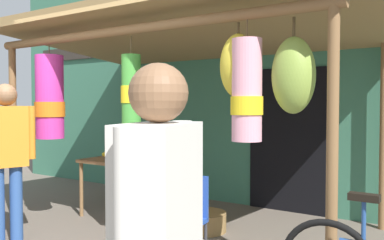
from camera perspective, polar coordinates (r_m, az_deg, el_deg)
name	(u,v)px	position (r m, az deg, el deg)	size (l,w,h in m)	color
shop_facade	(221,72)	(6.63, 3.90, 6.55)	(9.24, 0.29, 4.02)	#387056
market_stall_canopy	(183,46)	(5.11, -1.16, 9.97)	(4.61, 2.67, 2.57)	brown
display_table	(123,168)	(5.64, -9.27, -6.39)	(1.15, 0.61, 0.76)	brown
flower_heap_on_table	(128,155)	(5.64, -8.61, -4.67)	(0.79, 0.55, 0.14)	yellow
folding_chair	(183,214)	(3.92, -1.22, -12.55)	(0.45, 0.45, 0.84)	#2347A8
wicker_basket_by_table	(203,221)	(5.12, 1.47, -13.57)	(0.56, 0.56, 0.22)	olive
shopper_by_bananas	(6,150)	(4.81, -23.84, -3.79)	(0.34, 0.56, 1.71)	#2D5193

